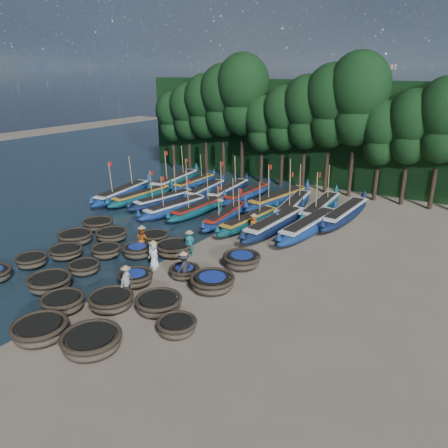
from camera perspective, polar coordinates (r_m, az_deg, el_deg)
The scene contains 61 objects.
ground at distance 27.18m, azimuth -7.59°, elevation -4.63°, with size 120.00×120.00×0.00m, color gray.
foliage_wall at distance 45.49m, azimuth 12.24°, elevation 11.60°, with size 40.00×3.00×10.00m, color black.
coracle_3 at distance 20.97m, azimuth -22.92°, elevation -12.62°, with size 2.95×2.95×0.83m.
coracle_4 at distance 19.49m, azimuth -16.94°, elevation -14.45°, with size 2.56×2.56×0.84m.
coracle_6 at distance 24.98m, azimuth -21.83°, elevation -7.11°, with size 2.48×2.48×0.81m.
coracle_7 at distance 22.80m, azimuth -20.31°, elevation -9.60°, with size 2.56×2.56×0.78m.
coracle_8 at distance 22.33m, azimuth -14.55°, elevation -9.66°, with size 2.57×2.57×0.74m.
coracle_9 at distance 19.89m, azimuth -6.19°, elevation -13.11°, with size 2.04×2.04×0.70m.
coracle_10 at distance 28.27m, azimuth -23.87°, elevation -4.38°, with size 2.15×2.15×0.70m.
coracle_11 at distance 28.76m, azimuth -19.96°, elevation -3.45°, with size 2.34×2.34×0.69m.
coracle_12 at distance 26.30m, azimuth -17.80°, elevation -5.41°, with size 1.88×1.88×0.68m.
coracle_13 at distance 24.25m, azimuth -11.50°, elevation -6.92°, with size 2.00×2.00×0.74m.
coracle_14 at distance 21.59m, azimuth -8.54°, elevation -10.23°, with size 2.48×2.48×0.77m.
coracle_15 at distance 30.79m, azimuth -18.85°, elevation -1.66°, with size 2.33×2.33×0.79m.
coracle_16 at distance 28.08m, azimuth -15.15°, elevation -3.42°, with size 1.85×1.85×0.73m.
coracle_17 at distance 27.65m, azimuth -11.20°, elevation -3.42°, with size 2.27×2.27×0.76m.
coracle_18 at distance 24.71m, azimuth -5.18°, elevation -6.19°, with size 1.78×1.78×0.64m.
coracle_19 at distance 23.25m, azimuth -1.54°, elevation -7.59°, with size 2.80×2.80×0.82m.
coracle_20 at distance 32.95m, azimuth -16.12°, elevation -0.01°, with size 2.24×2.24×0.75m.
coracle_21 at distance 30.70m, azimuth -14.47°, elevation -1.37°, with size 2.17×2.17×0.71m.
coracle_22 at distance 29.69m, azimuth -9.08°, elevation -1.72°, with size 1.96×1.96×0.69m.
coracle_23 at distance 27.56m, azimuth -6.59°, elevation -3.19°, with size 2.66×2.66×0.80m.
coracle_24 at distance 25.78m, azimuth 2.33°, elevation -4.71°, with size 2.69×2.69×0.82m.
long_boat_0 at distance 39.98m, azimuth -13.10°, elevation 3.96°, with size 2.93×8.64×3.72m.
long_boat_1 at distance 38.94m, azimuth -10.70°, elevation 3.61°, with size 1.80×7.82×1.38m.
long_boat_2 at distance 37.51m, azimuth -7.74°, elevation 3.15°, with size 2.61×7.63×3.28m.
long_boat_3 at distance 35.28m, azimuth -6.26°, elevation 2.16°, with size 2.45×7.89×3.38m.
long_boat_4 at distance 34.93m, azimuth -3.33°, elevation 2.01°, with size 1.61×7.47×3.18m.
long_boat_5 at distance 33.21m, azimuth 0.24°, elevation 1.10°, with size 2.20×7.50×3.21m.
long_boat_6 at distance 32.08m, azimuth 3.34°, elevation 0.41°, with size 2.07×7.75×3.31m.
long_boat_7 at distance 31.42m, azimuth 6.69°, elevation 0.02°, with size 1.94×8.95×1.58m.
long_boat_8 at distance 31.39m, azimuth 11.09°, elevation -0.22°, with size 2.13×9.06×1.60m.
long_boat_9 at distance 43.41m, azimuth -6.41°, elevation 5.63°, with size 2.76×8.99×3.85m.
long_boat_10 at distance 42.96m, azimuth -3.90°, elevation 5.40°, with size 1.42×7.33×3.11m.
long_boat_11 at distance 40.27m, azimuth -2.43°, elevation 4.44°, with size 2.07×7.38×1.31m.
long_boat_12 at distance 39.73m, azimuth 0.54°, elevation 4.35°, with size 2.32×8.38×3.58m.
long_boat_13 at distance 38.84m, azimuth 3.04°, elevation 3.92°, with size 1.63×8.09×1.42m.
long_boat_14 at distance 37.43m, azimuth 7.18°, elevation 3.29°, with size 3.04×8.99×3.87m.
long_boat_15 at distance 35.76m, azimuth 9.03°, elevation 2.38°, with size 2.85×8.76×3.76m.
long_boat_16 at distance 35.59m, azimuth 12.48°, elevation 2.09°, with size 2.21×9.07×3.86m.
long_boat_17 at distance 34.60m, azimuth 15.49°, elevation 1.31°, with size 1.87×9.08×1.60m.
fisherman_0 at distance 25.83m, azimuth -9.17°, elevation -3.90°, with size 0.91×0.69×1.86m.
fisherman_1 at distance 27.20m, azimuth -4.52°, elevation -2.39°, with size 0.71×0.65×1.82m.
fisherman_2 at distance 28.22m, azimuth -10.61°, elevation -1.89°, with size 0.89×0.74×1.89m.
fisherman_3 at distance 24.07m, azimuth -5.27°, elevation -5.55°, with size 0.73×1.16×1.91m.
fisherman_4 at distance 22.85m, azimuth -12.60°, elevation -7.34°, with size 0.68×1.09×1.94m.
fisherman_5 at distance 32.97m, azimuth -0.50°, elevation 1.73°, with size 1.28×1.72×2.01m.
fisherman_6 at distance 30.52m, azimuth 3.91°, elevation -0.02°, with size 0.67×0.85×1.73m.
tree_0 at distance 50.63m, azimuth -6.78°, elevation 13.81°, with size 3.68×3.68×8.68m.
tree_1 at distance 49.12m, azimuth -4.69°, elevation 14.49°, with size 4.09×4.09×9.65m.
tree_2 at distance 47.68m, azimuth -2.46°, elevation 15.19°, with size 4.51×4.51×10.63m.
tree_3 at distance 46.31m, azimuth -0.08°, elevation 15.90°, with size 4.92×4.92×11.60m.
tree_4 at distance 45.04m, azimuth 2.46°, elevation 16.64°, with size 5.34×5.34×12.58m.
tree_5 at distance 44.12m, azimuth 5.02°, elevation 12.99°, with size 3.68×3.68×8.68m.
tree_6 at distance 43.00m, azimuth 7.81°, elevation 13.62°, with size 4.09×4.09×9.65m.
tree_7 at distance 41.98m, azimuth 10.76°, elevation 14.24°, with size 4.51×4.51×10.63m.
tree_8 at distance 41.07m, azimuth 13.86°, elevation 14.85°, with size 4.92×4.92×11.60m.
tree_9 at distance 40.29m, azimuth 17.11°, elevation 15.44°, with size 5.34×5.34×12.58m.
tree_10 at distance 39.93m, azimuth 19.90°, elevation 11.20°, with size 3.68×3.68×8.68m.
tree_11 at distance 39.36m, azimuth 23.30°, elevation 11.66°, with size 4.09×4.09×9.65m.
tree_12 at distance 38.93m, azimuth 26.80°, elevation 12.10°, with size 4.51×4.51×10.63m.
Camera 1 is at (16.57, -18.42, 11.18)m, focal length 35.00 mm.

